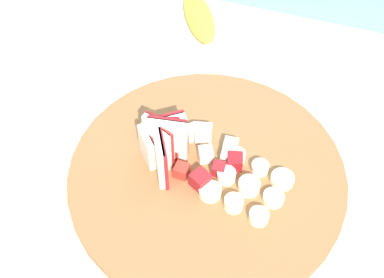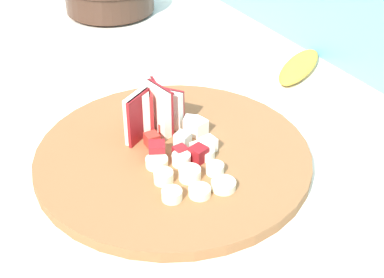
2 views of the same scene
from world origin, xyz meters
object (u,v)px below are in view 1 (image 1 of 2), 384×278
(apple_dice_pile, at_px, (207,154))
(banana_peel, at_px, (199,16))
(cutting_board, at_px, (207,175))
(banana_slice_rows, at_px, (247,186))
(apple_wedge_fan, at_px, (162,141))

(apple_dice_pile, xyz_separation_m, banana_peel, (-0.10, 0.28, -0.01))
(cutting_board, xyz_separation_m, banana_slice_rows, (0.06, -0.01, 0.01))
(banana_peel, bearing_deg, banana_slice_rows, -62.22)
(apple_wedge_fan, height_order, apple_dice_pile, apple_wedge_fan)
(cutting_board, bearing_deg, banana_peel, 109.85)
(cutting_board, relative_size, banana_slice_rows, 3.26)
(apple_dice_pile, height_order, banana_peel, apple_dice_pile)
(apple_wedge_fan, relative_size, banana_slice_rows, 0.82)
(cutting_board, xyz_separation_m, apple_dice_pile, (-0.01, 0.02, 0.02))
(apple_wedge_fan, height_order, banana_peel, apple_wedge_fan)
(apple_dice_pile, bearing_deg, banana_slice_rows, -24.91)
(cutting_board, xyz_separation_m, banana_peel, (-0.11, 0.30, 0.00))
(cutting_board, bearing_deg, apple_dice_pile, 109.84)
(apple_wedge_fan, distance_m, banana_slice_rows, 0.12)
(banana_slice_rows, bearing_deg, apple_wedge_fan, 173.00)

